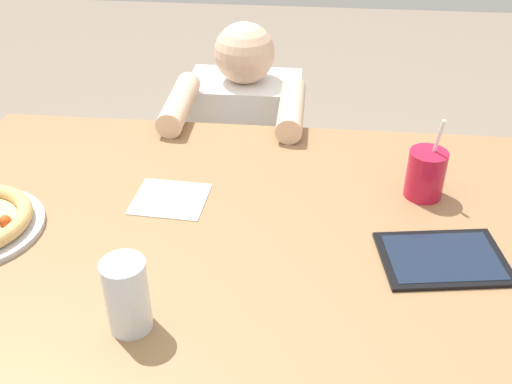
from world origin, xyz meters
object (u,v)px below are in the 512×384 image
Objects in this scene: drink_cup_colored at (426,174)px; water_cup_clear at (127,295)px; diner_seated at (245,170)px; tablet at (443,258)px.

water_cup_clear is at bearing -140.11° from drink_cup_colored.
diner_seated is (0.08, 1.02, -0.38)m from water_cup_clear.
tablet is at bearing -87.13° from drink_cup_colored.
drink_cup_colored is at bearing -49.95° from diner_seated.
diner_seated is at bearing 130.05° from drink_cup_colored.
drink_cup_colored is 0.23m from tablet.
water_cup_clear is 1.09m from diner_seated.
diner_seated is (-0.48, 0.79, -0.31)m from tablet.
tablet is 0.28× the size of diner_seated.
drink_cup_colored is 0.71m from water_cup_clear.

